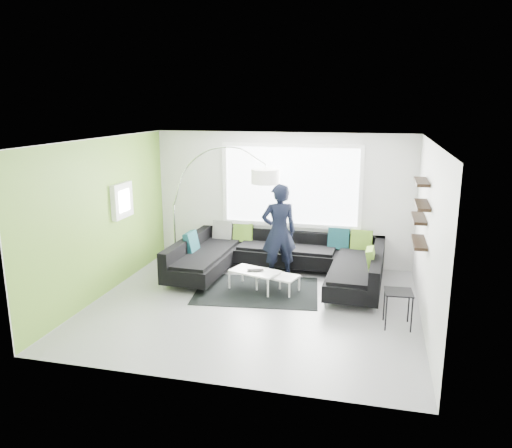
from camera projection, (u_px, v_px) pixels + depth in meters
The scene contains 9 objects.
ground at pixel (253, 306), 8.54m from camera, with size 5.50×5.50×0.00m, color gray.
room_shell at pixel (258, 200), 8.30m from camera, with size 5.54×5.04×2.82m.
sectional_sofa at pixel (278, 262), 9.71m from camera, with size 4.04×2.59×0.85m.
rug at pixel (257, 291), 9.22m from camera, with size 2.23×1.62×0.01m, color black.
coffee_table at pixel (266, 281), 9.21m from camera, with size 1.13×0.66×0.37m, color white.
arc_lamp at pixel (174, 205), 10.54m from camera, with size 2.41×1.02×2.56m, color white, non-canonical shape.
side_table at pixel (398, 309), 7.69m from camera, with size 0.42×0.42×0.57m, color black.
person at pixel (279, 232), 9.66m from camera, with size 0.82×0.70×1.90m, color black.
laptop at pixel (256, 271), 9.14m from camera, with size 0.34×0.27×0.02m, color black.
Camera 1 is at (1.93, -7.74, 3.38)m, focal length 35.00 mm.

